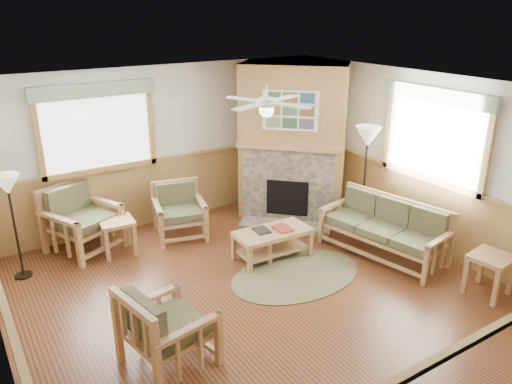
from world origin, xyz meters
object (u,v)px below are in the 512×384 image
armchair_left (168,327)px  floor_lamp_left (15,227)px  coffee_table (272,244)px  footstool (269,243)px  floor_lamp_right (364,180)px  armchair_back_left (82,220)px  sofa (383,229)px  end_table_chairs (118,237)px  armchair_back_right (180,212)px  end_table_sofa (489,275)px

armchair_left → floor_lamp_left: floor_lamp_left is taller
coffee_table → footstool: 0.09m
floor_lamp_right → armchair_back_left: bearing=156.4°
sofa → floor_lamp_left: floor_lamp_left is taller
armchair_left → end_table_chairs: bearing=-18.1°
armchair_left → coffee_table: 2.66m
floor_lamp_left → floor_lamp_right: 5.31m
armchair_back_right → end_table_sofa: (2.67, -3.81, -0.15)m
footstool → floor_lamp_right: 1.95m
armchair_back_left → armchair_left: 3.17m
sofa → armchair_back_right: size_ratio=2.14×
end_table_sofa → end_table_chairs: bearing=134.7°
armchair_back_right → armchair_left: armchair_left is taller
floor_lamp_left → coffee_table: bearing=-23.9°
coffee_table → floor_lamp_left: (-3.28, 1.45, 0.53)m
armchair_back_right → footstool: bearing=-44.0°
sofa → end_table_chairs: 4.04m
sofa → armchair_back_right: bearing=-145.6°
sofa → end_table_chairs: sofa is taller
armchair_left → floor_lamp_right: 4.34m
floor_lamp_right → coffee_table: bearing=179.8°
end_table_sofa → footstool: end_table_sofa is taller
coffee_table → floor_lamp_right: size_ratio=0.62×
coffee_table → floor_lamp_right: floor_lamp_right is taller
armchair_left → floor_lamp_right: (4.09, 1.36, 0.45)m
end_table_chairs → floor_lamp_right: 4.03m
coffee_table → armchair_left: bearing=-146.1°
armchair_left → end_table_sofa: (4.09, -1.00, -0.18)m
end_table_sofa → footstool: size_ratio=1.21×
sofa → armchair_back_right: armchair_back_right is taller
footstool → armchair_back_left: bearing=143.6°
end_table_chairs → armchair_back_left: bearing=135.9°
sofa → footstool: size_ratio=4.00×
end_table_chairs → floor_lamp_left: (-1.37, 0.05, 0.48)m
armchair_left → armchair_back_left: bearing=-9.9°
coffee_table → floor_lamp_left: 3.63m
floor_lamp_left → floor_lamp_right: bearing=-16.0°
armchair_left → coffee_table: bearing=-69.5°
coffee_table → floor_lamp_right: bearing=2.6°
armchair_back_left → end_table_chairs: size_ratio=1.84×
coffee_table → sofa: bearing=-26.7°
end_table_chairs → footstool: bearing=-34.5°
floor_lamp_left → end_table_chairs: bearing=-2.1°
sofa → armchair_left: armchair_left is taller
end_table_sofa → footstool: (-1.82, 2.46, -0.08)m
armchair_back_left → floor_lamp_left: (-0.97, -0.34, 0.25)m
sofa → end_table_sofa: bearing=1.9°
sofa → floor_lamp_right: bearing=144.9°
end_table_sofa → armchair_back_left: bearing=134.8°
coffee_table → end_table_sofa: bearing=-49.7°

